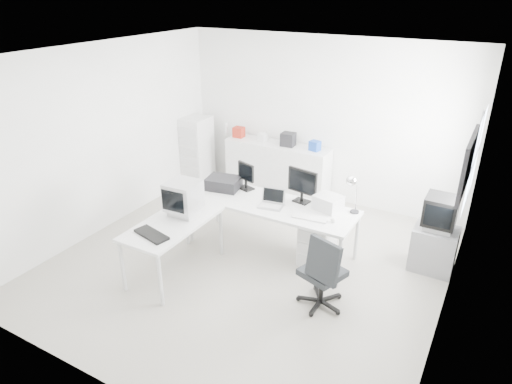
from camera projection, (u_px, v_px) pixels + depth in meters
The scene contains 30 objects.
floor at pixel (249, 262), 6.34m from camera, with size 5.00×5.00×0.01m, color beige.
ceiling at pixel (247, 54), 5.16m from camera, with size 5.00×5.00×0.01m, color white.
back_wall at pixel (322, 121), 7.73m from camera, with size 5.00×0.02×2.80m, color white.
left_wall at pixel (105, 139), 6.86m from camera, with size 0.02×5.00×2.80m, color white.
right_wall at pixel (460, 214), 4.64m from camera, with size 0.02×5.00×2.80m, color white.
window at pixel (475, 159), 5.51m from camera, with size 0.02×1.20×1.10m, color white, non-canonical shape.
wall_picture at pixel (468, 165), 4.52m from camera, with size 0.04×0.90×0.60m, color black, non-canonical shape.
main_desk at pixel (271, 227), 6.49m from camera, with size 2.40×0.80×0.75m, color silver, non-canonical shape.
side_desk at pixel (175, 247), 6.00m from camera, with size 0.70×1.40×0.75m, color silver, non-canonical shape.
drawer_pedestal at pixel (317, 242), 6.25m from camera, with size 0.40×0.50×0.60m, color silver.
inkjet_printer at pixel (223, 183), 6.76m from camera, with size 0.48×0.37×0.17m, color black.
lcd_monitor_small at pixel (246, 177), 6.69m from camera, with size 0.31×0.18×0.39m, color black, non-canonical shape.
lcd_monitor_large at pixel (302, 186), 6.28m from camera, with size 0.45×0.18×0.47m, color black, non-canonical shape.
laptop at pixel (271, 200), 6.19m from camera, with size 0.32×0.33×0.21m, color #B7B7BA, non-canonical shape.
white_keyboard at pixel (310, 218), 5.92m from camera, with size 0.46×0.14×0.02m, color silver.
white_mouse at pixel (333, 220), 5.82m from camera, with size 0.07×0.07×0.07m, color silver.
laser_printer at pixel (328, 202), 6.13m from camera, with size 0.34×0.29×0.20m, color silver.
desk_lamp at pixel (356, 198), 5.99m from camera, with size 0.14×0.14×0.43m, color silver, non-canonical shape.
crt_monitor at pixel (183, 198), 5.94m from camera, with size 0.41×0.41×0.47m, color #B7B7BA, non-canonical shape.
black_keyboard at pixel (152, 235), 5.52m from camera, with size 0.48×0.19×0.03m, color black.
office_chair at pixel (323, 269), 5.31m from camera, with size 0.58×0.58×1.00m, color #25282B, non-canonical shape.
tv_cabinet at pixel (433, 249), 6.09m from camera, with size 0.56×0.46×0.61m, color gray.
crt_tv at pixel (440, 214), 5.87m from camera, with size 0.50×0.48×0.45m, color black, non-canonical shape.
sideboard at pixel (277, 169), 8.22m from camera, with size 1.91×0.48×0.95m, color silver.
clutter_box_a at pixel (239, 132), 8.34m from camera, with size 0.19×0.17×0.19m, color #A22517.
clutter_box_b at pixel (263, 137), 8.13m from camera, with size 0.15×0.12×0.15m, color silver.
clutter_box_c at pixel (288, 139), 7.89m from camera, with size 0.23×0.21×0.23m, color black.
clutter_box_d at pixel (315, 146), 7.68m from camera, with size 0.17×0.15×0.17m, color #1842A8.
clutter_bottle at pixel (226, 128), 8.50m from camera, with size 0.07×0.07×0.22m, color silver.
filing_cabinet at pixel (197, 150), 8.65m from camera, with size 0.45×0.53×1.28m, color silver.
Camera 1 is at (2.70, -4.61, 3.55)m, focal length 32.00 mm.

